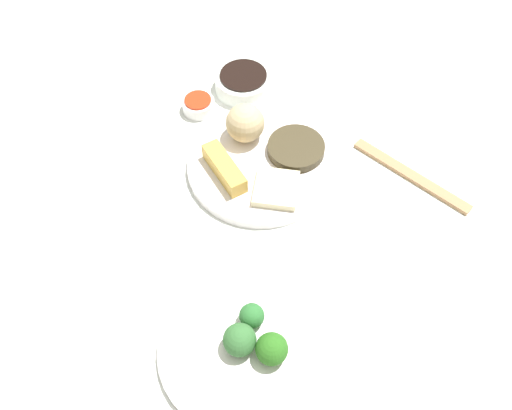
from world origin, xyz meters
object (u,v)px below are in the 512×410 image
(main_plate, at_px, (261,165))
(broccoli_plate, at_px, (241,350))
(sauce_ramekin_sweet_and_sour, at_px, (198,105))
(chopsticks_pair, at_px, (411,175))
(soy_sauce_bowl, at_px, (243,83))

(main_plate, relative_size, broccoli_plate, 1.10)
(main_plate, xyz_separation_m, broccoli_plate, (0.31, -0.13, -0.00))
(sauce_ramekin_sweet_and_sour, relative_size, chopsticks_pair, 0.27)
(main_plate, xyz_separation_m, sauce_ramekin_sweet_and_sour, (-0.17, -0.07, 0.00))
(sauce_ramekin_sweet_and_sour, bearing_deg, broccoli_plate, -7.23)
(main_plate, bearing_deg, sauce_ramekin_sweet_and_sour, -158.29)
(chopsticks_pair, bearing_deg, broccoli_plate, -60.31)
(main_plate, relative_size, chopsticks_pair, 1.12)
(sauce_ramekin_sweet_and_sour, bearing_deg, chopsticks_pair, 49.16)
(broccoli_plate, distance_m, chopsticks_pair, 0.43)
(soy_sauce_bowl, xyz_separation_m, sauce_ramekin_sweet_and_sour, (0.03, -0.10, -0.00))
(broccoli_plate, xyz_separation_m, chopsticks_pair, (-0.21, 0.38, -0.00))
(soy_sauce_bowl, bearing_deg, broccoli_plate, -17.31)
(soy_sauce_bowl, height_order, chopsticks_pair, soy_sauce_bowl)
(main_plate, bearing_deg, soy_sauce_bowl, 171.69)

